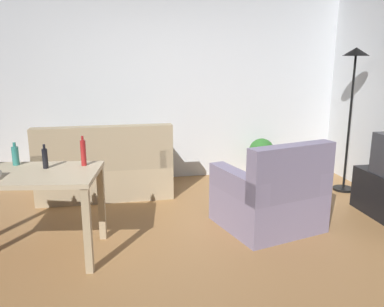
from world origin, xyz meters
name	(u,v)px	position (x,y,z in m)	size (l,w,h in m)	color
ground_plane	(192,246)	(0.00, 0.00, -0.01)	(5.20, 4.40, 0.02)	#9E7042
wall_rear	(161,83)	(0.00, 2.20, 1.35)	(5.20, 0.10, 2.70)	silver
couch	(106,171)	(-0.79, 1.59, 0.31)	(1.62, 0.84, 0.92)	tan
torchiere_lamp	(353,81)	(2.25, 1.16, 1.41)	(0.32, 0.32, 1.81)	black
desk	(26,185)	(-1.41, 0.08, 0.65)	(1.29, 0.87, 0.76)	#C6B28E
potted_plant	(261,155)	(1.39, 1.90, 0.33)	(0.36, 0.36, 0.57)	brown
armchair	(271,197)	(0.86, 0.24, 0.32)	(1.09, 1.05, 0.92)	gray
bottle_tall	(15,155)	(-1.53, 0.34, 0.85)	(0.06, 0.06, 0.21)	teal
bottle_dark	(45,158)	(-1.25, 0.17, 0.85)	(0.05, 0.05, 0.21)	black
bottle_red	(83,152)	(-0.93, 0.21, 0.88)	(0.05, 0.05, 0.27)	#AD2323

